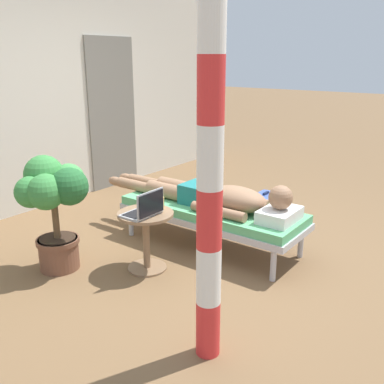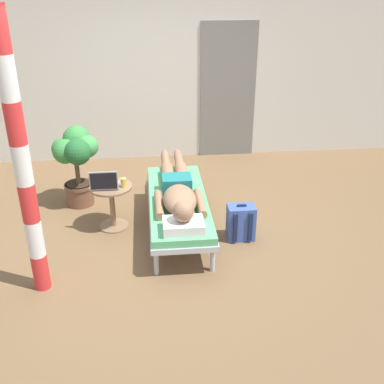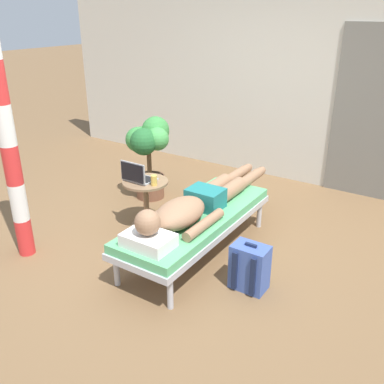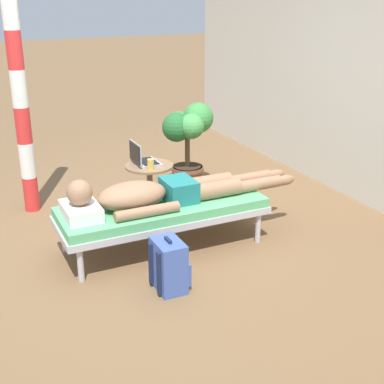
{
  "view_description": "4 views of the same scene",
  "coord_description": "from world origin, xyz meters",
  "px_view_note": "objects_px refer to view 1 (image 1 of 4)",
  "views": [
    {
      "loc": [
        -3.08,
        -2.26,
        1.79
      ],
      "look_at": [
        0.06,
        0.07,
        0.57
      ],
      "focal_mm": 40.93,
      "sensor_mm": 36.0,
      "label": 1
    },
    {
      "loc": [
        -0.1,
        -4.66,
        2.77
      ],
      "look_at": [
        0.38,
        -0.02,
        0.48
      ],
      "focal_mm": 43.63,
      "sensor_mm": 36.0,
      "label": 2
    },
    {
      "loc": [
        2.13,
        -3.03,
        2.18
      ],
      "look_at": [
        0.16,
        -0.03,
        0.62
      ],
      "focal_mm": 39.76,
      "sensor_mm": 36.0,
      "label": 3
    },
    {
      "loc": [
        4.21,
        -1.65,
        2.18
      ],
      "look_at": [
        0.29,
        0.21,
        0.51
      ],
      "focal_mm": 50.11,
      "sensor_mm": 36.0,
      "label": 4
    }
  ],
  "objects_px": {
    "side_table": "(146,231)",
    "drink_glass": "(161,203)",
    "backpack": "(264,212)",
    "person_reclining": "(214,196)",
    "lounge_chair": "(211,212)",
    "porch_post": "(210,157)",
    "laptop": "(145,209)",
    "potted_plant": "(54,200)"
  },
  "relations": [
    {
      "from": "drink_glass",
      "to": "potted_plant",
      "type": "relative_size",
      "value": 0.11
    },
    {
      "from": "potted_plant",
      "to": "porch_post",
      "type": "distance_m",
      "value": 1.81
    },
    {
      "from": "drink_glass",
      "to": "porch_post",
      "type": "xyz_separation_m",
      "value": [
        -0.77,
        -1.03,
        0.68
      ]
    },
    {
      "from": "person_reclining",
      "to": "backpack",
      "type": "relative_size",
      "value": 5.12
    },
    {
      "from": "side_table",
      "to": "porch_post",
      "type": "height_order",
      "value": "porch_post"
    },
    {
      "from": "lounge_chair",
      "to": "side_table",
      "type": "relative_size",
      "value": 3.49
    },
    {
      "from": "laptop",
      "to": "porch_post",
      "type": "distance_m",
      "value": 1.35
    },
    {
      "from": "backpack",
      "to": "side_table",
      "type": "bearing_deg",
      "value": 164.35
    },
    {
      "from": "backpack",
      "to": "porch_post",
      "type": "height_order",
      "value": "porch_post"
    },
    {
      "from": "side_table",
      "to": "person_reclining",
      "type": "bearing_deg",
      "value": -15.2
    },
    {
      "from": "side_table",
      "to": "backpack",
      "type": "relative_size",
      "value": 1.23
    },
    {
      "from": "person_reclining",
      "to": "laptop",
      "type": "xyz_separation_m",
      "value": [
        -0.8,
        0.15,
        0.07
      ]
    },
    {
      "from": "lounge_chair",
      "to": "backpack",
      "type": "distance_m",
      "value": 0.73
    },
    {
      "from": "side_table",
      "to": "drink_glass",
      "type": "bearing_deg",
      "value": -15.51
    },
    {
      "from": "side_table",
      "to": "porch_post",
      "type": "distance_m",
      "value": 1.53
    },
    {
      "from": "side_table",
      "to": "backpack",
      "type": "height_order",
      "value": "side_table"
    },
    {
      "from": "person_reclining",
      "to": "porch_post",
      "type": "height_order",
      "value": "porch_post"
    },
    {
      "from": "porch_post",
      "to": "person_reclining",
      "type": "bearing_deg",
      "value": 32.65
    },
    {
      "from": "side_table",
      "to": "backpack",
      "type": "bearing_deg",
      "value": -15.65
    },
    {
      "from": "laptop",
      "to": "porch_post",
      "type": "bearing_deg",
      "value": -118.58
    },
    {
      "from": "laptop",
      "to": "backpack",
      "type": "xyz_separation_m",
      "value": [
        1.48,
        -0.35,
        -0.39
      ]
    },
    {
      "from": "person_reclining",
      "to": "laptop",
      "type": "bearing_deg",
      "value": 169.37
    },
    {
      "from": "lounge_chair",
      "to": "drink_glass",
      "type": "distance_m",
      "value": 0.65
    },
    {
      "from": "drink_glass",
      "to": "person_reclining",
      "type": "bearing_deg",
      "value": -15.13
    },
    {
      "from": "lounge_chair",
      "to": "person_reclining",
      "type": "bearing_deg",
      "value": -90.0
    },
    {
      "from": "laptop",
      "to": "potted_plant",
      "type": "bearing_deg",
      "value": 120.12
    },
    {
      "from": "backpack",
      "to": "lounge_chair",
      "type": "bearing_deg",
      "value": 161.28
    },
    {
      "from": "potted_plant",
      "to": "drink_glass",
      "type": "bearing_deg",
      "value": -47.85
    },
    {
      "from": "person_reclining",
      "to": "drink_glass",
      "type": "relative_size",
      "value": 20.23
    },
    {
      "from": "side_table",
      "to": "porch_post",
      "type": "relative_size",
      "value": 0.21
    },
    {
      "from": "backpack",
      "to": "laptop",
      "type": "bearing_deg",
      "value": 166.82
    },
    {
      "from": "person_reclining",
      "to": "drink_glass",
      "type": "xyz_separation_m",
      "value": [
        -0.59,
        0.16,
        0.06
      ]
    },
    {
      "from": "side_table",
      "to": "laptop",
      "type": "distance_m",
      "value": 0.24
    },
    {
      "from": "lounge_chair",
      "to": "side_table",
      "type": "distance_m",
      "value": 0.76
    },
    {
      "from": "person_reclining",
      "to": "backpack",
      "type": "distance_m",
      "value": 0.77
    },
    {
      "from": "laptop",
      "to": "potted_plant",
      "type": "relative_size",
      "value": 0.31
    },
    {
      "from": "person_reclining",
      "to": "potted_plant",
      "type": "distance_m",
      "value": 1.46
    },
    {
      "from": "person_reclining",
      "to": "porch_post",
      "type": "bearing_deg",
      "value": -147.35
    },
    {
      "from": "lounge_chair",
      "to": "person_reclining",
      "type": "height_order",
      "value": "person_reclining"
    },
    {
      "from": "laptop",
      "to": "backpack",
      "type": "relative_size",
      "value": 0.73
    },
    {
      "from": "backpack",
      "to": "potted_plant",
      "type": "bearing_deg",
      "value": 151.4
    },
    {
      "from": "lounge_chair",
      "to": "porch_post",
      "type": "xyz_separation_m",
      "value": [
        -1.36,
        -0.91,
        0.91
      ]
    }
  ]
}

